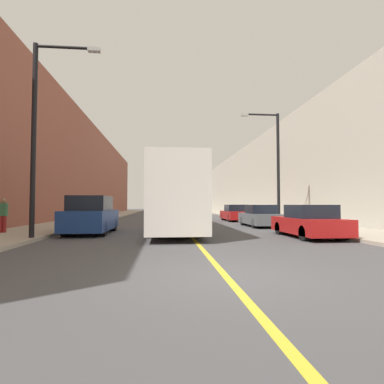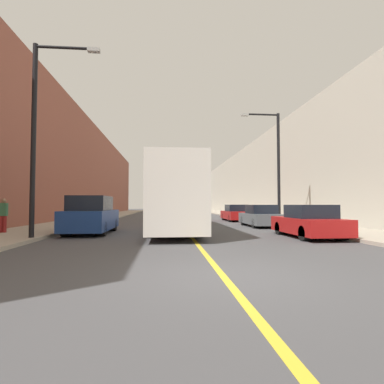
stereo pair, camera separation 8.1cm
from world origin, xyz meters
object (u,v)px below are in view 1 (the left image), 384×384
(bus, at_px, (173,197))
(street_lamp_right, at_px, (275,160))
(car_right_near, at_px, (309,223))
(pedestrian, at_px, (3,215))
(car_right_far, at_px, (235,214))
(car_right_mid, at_px, (260,217))
(street_lamp_left, at_px, (40,126))
(parked_suv_left, at_px, (91,216))

(bus, distance_m, street_lamp_right, 7.84)
(car_right_near, distance_m, pedestrian, 14.14)
(car_right_near, xyz_separation_m, car_right_far, (-0.11, 13.43, 0.01))
(car_right_mid, bearing_deg, street_lamp_right, 16.40)
(car_right_near, relative_size, street_lamp_left, 0.53)
(car_right_near, relative_size, car_right_mid, 0.96)
(car_right_mid, xyz_separation_m, car_right_far, (-0.02, 6.91, 0.01))
(bus, distance_m, parked_suv_left, 4.64)
(bus, bearing_deg, street_lamp_left, -139.36)
(bus, distance_m, street_lamp_left, 7.82)
(parked_suv_left, bearing_deg, street_lamp_left, -114.70)
(bus, xyz_separation_m, car_right_far, (5.80, 8.94, -1.23))
(street_lamp_left, bearing_deg, street_lamp_right, 29.65)
(street_lamp_right, bearing_deg, car_right_far, 100.48)
(parked_suv_left, bearing_deg, car_right_near, -15.19)
(car_right_near, bearing_deg, parked_suv_left, 164.81)
(car_right_mid, bearing_deg, car_right_far, 90.18)
(car_right_far, xyz_separation_m, street_lamp_right, (1.21, -6.56, 3.81))
(parked_suv_left, height_order, car_right_far, parked_suv_left)
(pedestrian, bearing_deg, car_right_far, 39.29)
(car_right_mid, relative_size, pedestrian, 2.72)
(car_right_near, bearing_deg, bus, 142.74)
(street_lamp_left, relative_size, street_lamp_right, 1.05)
(car_right_far, relative_size, street_lamp_left, 0.59)
(car_right_near, height_order, car_right_far, car_right_far)
(pedestrian, bearing_deg, parked_suv_left, 9.55)
(car_right_near, distance_m, car_right_mid, 6.53)
(parked_suv_left, bearing_deg, car_right_mid, 20.78)
(parked_suv_left, relative_size, street_lamp_right, 0.62)
(car_right_mid, xyz_separation_m, pedestrian, (-13.90, -4.45, 0.32))
(car_right_near, height_order, pedestrian, pedestrian)
(parked_suv_left, xyz_separation_m, car_right_far, (9.97, 10.70, -0.21))
(parked_suv_left, height_order, car_right_near, parked_suv_left)
(car_right_near, xyz_separation_m, street_lamp_right, (1.11, 6.88, 3.82))
(car_right_mid, bearing_deg, street_lamp_left, -149.12)
(street_lamp_left, bearing_deg, bus, 40.64)
(car_right_near, bearing_deg, pedestrian, 171.55)
(car_right_near, distance_m, car_right_far, 13.43)
(car_right_mid, relative_size, car_right_far, 0.95)
(car_right_far, bearing_deg, street_lamp_right, -79.52)
(street_lamp_right, bearing_deg, car_right_mid, -163.60)
(car_right_near, xyz_separation_m, pedestrian, (-13.98, 2.08, 0.32))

